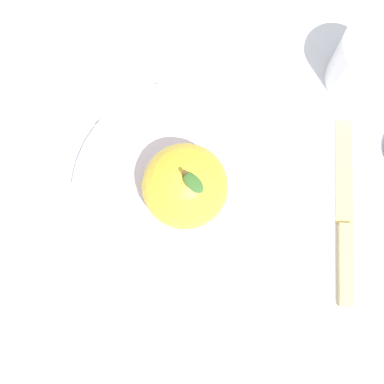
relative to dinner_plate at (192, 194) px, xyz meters
name	(u,v)px	position (x,y,z in m)	size (l,w,h in m)	color
ground_plane	(204,198)	(0.01, 0.01, -0.01)	(2.40, 2.40, 0.00)	silver
dinner_plate	(192,194)	(0.00, 0.00, 0.00)	(0.25, 0.25, 0.02)	silver
apple	(185,186)	(0.00, -0.01, 0.05)	(0.08, 0.08, 0.10)	gold
side_bowl	(96,56)	(-0.18, 0.02, 0.01)	(0.14, 0.14, 0.04)	white
cup	(366,62)	(0.02, 0.22, 0.03)	(0.07, 0.07, 0.08)	white
knife	(345,227)	(0.13, 0.10, -0.01)	(0.15, 0.15, 0.01)	#D8B766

